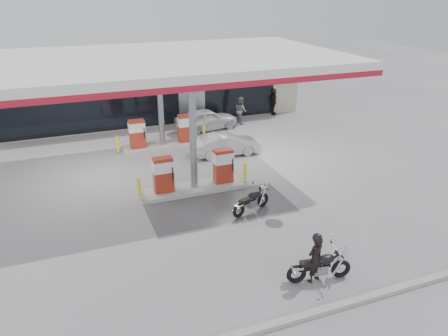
{
  "coord_description": "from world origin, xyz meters",
  "views": [
    {
      "loc": [
        -5.21,
        -15.16,
        8.68
      ],
      "look_at": [
        1.15,
        1.27,
        1.2
      ],
      "focal_mm": 35.0,
      "sensor_mm": 36.0,
      "label": 1
    }
  ],
  "objects_px": {
    "main_motorcycle": "(320,267)",
    "biker_walking": "(273,103)",
    "parked_motorcycle": "(252,202)",
    "sedan_white": "(206,119)",
    "pump_island_near": "(194,176)",
    "biker_main": "(315,259)",
    "hatchback_silver": "(226,144)",
    "pump_island_far": "(162,136)",
    "attendant": "(241,110)"
  },
  "relations": [
    {
      "from": "pump_island_far",
      "to": "biker_main",
      "type": "relative_size",
      "value": 3.17
    },
    {
      "from": "pump_island_near",
      "to": "sedan_white",
      "type": "distance_m",
      "value": 8.87
    },
    {
      "from": "parked_motorcycle",
      "to": "attendant",
      "type": "distance_m",
      "value": 12.27
    },
    {
      "from": "hatchback_silver",
      "to": "pump_island_near",
      "type": "bearing_deg",
      "value": 142.95
    },
    {
      "from": "parked_motorcycle",
      "to": "biker_walking",
      "type": "xyz_separation_m",
      "value": [
        7.42,
        12.58,
        0.42
      ]
    },
    {
      "from": "pump_island_far",
      "to": "parked_motorcycle",
      "type": "height_order",
      "value": "pump_island_far"
    },
    {
      "from": "hatchback_silver",
      "to": "biker_main",
      "type": "bearing_deg",
      "value": 175.07
    },
    {
      "from": "main_motorcycle",
      "to": "attendant",
      "type": "distance_m",
      "value": 16.88
    },
    {
      "from": "pump_island_near",
      "to": "main_motorcycle",
      "type": "bearing_deg",
      "value": -77.4
    },
    {
      "from": "sedan_white",
      "to": "attendant",
      "type": "bearing_deg",
      "value": -89.57
    },
    {
      "from": "parked_motorcycle",
      "to": "sedan_white",
      "type": "xyz_separation_m",
      "value": [
        1.82,
        10.98,
        0.24
      ]
    },
    {
      "from": "pump_island_far",
      "to": "parked_motorcycle",
      "type": "relative_size",
      "value": 2.67
    },
    {
      "from": "biker_main",
      "to": "hatchback_silver",
      "type": "relative_size",
      "value": 0.45
    },
    {
      "from": "parked_motorcycle",
      "to": "biker_main",
      "type": "bearing_deg",
      "value": -111.18
    },
    {
      "from": "pump_island_far",
      "to": "attendant",
      "type": "height_order",
      "value": "attendant"
    },
    {
      "from": "parked_motorcycle",
      "to": "hatchback_silver",
      "type": "distance_m",
      "value": 6.53
    },
    {
      "from": "attendant",
      "to": "biker_walking",
      "type": "distance_m",
      "value": 3.22
    },
    {
      "from": "biker_main",
      "to": "hatchback_silver",
      "type": "height_order",
      "value": "biker_main"
    },
    {
      "from": "biker_walking",
      "to": "main_motorcycle",
      "type": "bearing_deg",
      "value": -153.52
    },
    {
      "from": "pump_island_near",
      "to": "parked_motorcycle",
      "type": "relative_size",
      "value": 2.67
    },
    {
      "from": "sedan_white",
      "to": "main_motorcycle",
      "type": "bearing_deg",
      "value": 164.12
    },
    {
      "from": "biker_main",
      "to": "parked_motorcycle",
      "type": "distance_m",
      "value": 4.86
    },
    {
      "from": "biker_main",
      "to": "hatchback_silver",
      "type": "distance_m",
      "value": 11.31
    },
    {
      "from": "attendant",
      "to": "biker_walking",
      "type": "bearing_deg",
      "value": -74.27
    },
    {
      "from": "parked_motorcycle",
      "to": "sedan_white",
      "type": "height_order",
      "value": "sedan_white"
    },
    {
      "from": "main_motorcycle",
      "to": "attendant",
      "type": "relative_size",
      "value": 1.18
    },
    {
      "from": "main_motorcycle",
      "to": "parked_motorcycle",
      "type": "distance_m",
      "value": 4.88
    },
    {
      "from": "pump_island_near",
      "to": "attendant",
      "type": "height_order",
      "value": "attendant"
    },
    {
      "from": "hatchback_silver",
      "to": "biker_walking",
      "type": "bearing_deg",
      "value": -41.79
    },
    {
      "from": "sedan_white",
      "to": "hatchback_silver",
      "type": "bearing_deg",
      "value": 164.87
    },
    {
      "from": "main_motorcycle",
      "to": "attendant",
      "type": "bearing_deg",
      "value": 85.69
    },
    {
      "from": "main_motorcycle",
      "to": "biker_main",
      "type": "xyz_separation_m",
      "value": [
        -0.19,
        0.03,
        0.33
      ]
    },
    {
      "from": "parked_motorcycle",
      "to": "hatchback_silver",
      "type": "bearing_deg",
      "value": 57.25
    },
    {
      "from": "biker_walking",
      "to": "hatchback_silver",
      "type": "bearing_deg",
      "value": -175.07
    },
    {
      "from": "sedan_white",
      "to": "biker_main",
      "type": "bearing_deg",
      "value": 163.42
    },
    {
      "from": "pump_island_near",
      "to": "biker_main",
      "type": "xyz_separation_m",
      "value": [
        1.52,
        -7.62,
        0.1
      ]
    },
    {
      "from": "main_motorcycle",
      "to": "parked_motorcycle",
      "type": "xyz_separation_m",
      "value": [
        -0.13,
        4.88,
        -0.03
      ]
    },
    {
      "from": "biker_walking",
      "to": "biker_main",
      "type": "bearing_deg",
      "value": -154.1
    },
    {
      "from": "pump_island_near",
      "to": "pump_island_far",
      "type": "height_order",
      "value": "same"
    },
    {
      "from": "main_motorcycle",
      "to": "parked_motorcycle",
      "type": "bearing_deg",
      "value": 101.95
    },
    {
      "from": "pump_island_near",
      "to": "main_motorcycle",
      "type": "xyz_separation_m",
      "value": [
        1.71,
        -7.65,
        -0.23
      ]
    },
    {
      "from": "main_motorcycle",
      "to": "biker_walking",
      "type": "relative_size",
      "value": 1.21
    },
    {
      "from": "biker_main",
      "to": "biker_walking",
      "type": "xyz_separation_m",
      "value": [
        7.48,
        17.42,
        0.07
      ]
    },
    {
      "from": "pump_island_near",
      "to": "biker_main",
      "type": "relative_size",
      "value": 3.17
    },
    {
      "from": "pump_island_near",
      "to": "attendant",
      "type": "distance_m",
      "value": 10.54
    },
    {
      "from": "pump_island_far",
      "to": "biker_walking",
      "type": "relative_size",
      "value": 2.93
    },
    {
      "from": "pump_island_near",
      "to": "attendant",
      "type": "xyz_separation_m",
      "value": [
        5.99,
        8.67,
        0.19
      ]
    },
    {
      "from": "parked_motorcycle",
      "to": "biker_walking",
      "type": "distance_m",
      "value": 14.61
    },
    {
      "from": "parked_motorcycle",
      "to": "main_motorcycle",
      "type": "bearing_deg",
      "value": -108.89
    },
    {
      "from": "sedan_white",
      "to": "biker_walking",
      "type": "height_order",
      "value": "biker_walking"
    }
  ]
}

